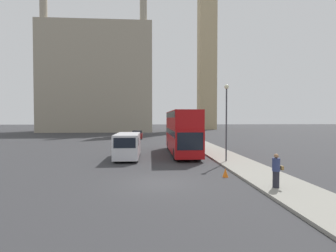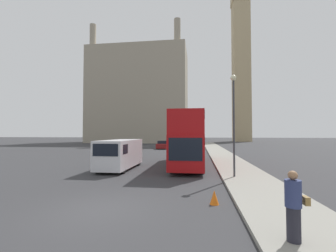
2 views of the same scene
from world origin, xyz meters
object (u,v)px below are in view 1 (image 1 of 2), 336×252
Objects in this scene: white_van at (128,145)px; street_lamp at (226,112)px; clock_tower at (207,24)px; pedestrian at (276,171)px; parked_sedan at (137,135)px; red_double_decker_bus at (182,130)px.

street_lamp is at bearing -18.42° from white_van.
white_van is (-21.45, -64.74, -34.54)m from clock_tower.
pedestrian is 35.86m from parked_sedan.
street_lamp reaches higher than red_double_decker_bus.
red_double_decker_bus reaches higher than pedestrian.
street_lamp reaches higher than parked_sedan.
pedestrian is at bearing -77.50° from red_double_decker_bus.
parked_sedan is at bearing 90.70° from white_van.
red_double_decker_bus is 6.69m from street_lamp.
clock_tower is 58.24m from parked_sedan.
clock_tower is 72.03m from red_double_decker_bus.
red_double_decker_bus is 6.69× the size of pedestrian.
clock_tower is at bearing 75.36° from red_double_decker_bus.
clock_tower is 75.66m from street_lamp.
parked_sedan is at bearing 105.10° from red_double_decker_bus.
street_lamp is (3.00, -5.71, 1.76)m from red_double_decker_bus.
pedestrian is at bearing -52.85° from white_van.
white_van is 9.25m from street_lamp.
street_lamp is 28.02m from parked_sedan.
red_double_decker_bus is 6.19m from white_van.
red_double_decker_bus is 2.66× the size of parked_sedan.
white_van is (-5.30, -2.94, -1.24)m from red_double_decker_bus.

